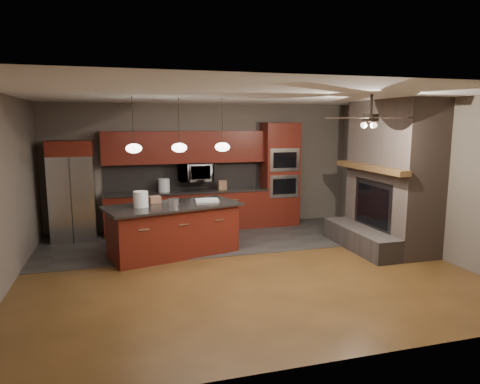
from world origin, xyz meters
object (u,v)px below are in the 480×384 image
object	(u,v)px
microwave	(195,172)
kitchen_island	(173,229)
white_bucket	(141,199)
counter_box	(222,185)
paint_can	(174,202)
counter_bucket	(164,185)
cardboard_box	(155,199)
refrigerator	(73,191)
paint_tray	(207,200)
oven_tower	(280,174)

from	to	relation	value
microwave	kitchen_island	world-z (taller)	microwave
white_bucket	counter_box	xyz separation A→B (m)	(1.86, 1.67, -0.06)
paint_can	counter_box	distance (m)	2.11
kitchen_island	white_bucket	bearing A→B (deg)	171.86
microwave	counter_bucket	bearing A→B (deg)	-175.92
paint_can	cardboard_box	size ratio (longest dim) A/B	0.93
microwave	counter_bucket	world-z (taller)	microwave
refrigerator	counter_box	size ratio (longest dim) A/B	9.98
kitchen_island	paint_tray	bearing A→B (deg)	-1.77
microwave	paint_tray	bearing A→B (deg)	-92.21
microwave	counter_box	world-z (taller)	microwave
cardboard_box	kitchen_island	bearing A→B (deg)	-52.97
refrigerator	white_bucket	distance (m)	2.08
oven_tower	refrigerator	bearing A→B (deg)	-179.07
refrigerator	paint_can	size ratio (longest dim) A/B	10.99
paint_tray	oven_tower	bearing A→B (deg)	41.41
refrigerator	white_bucket	xyz separation A→B (m)	(1.27, -1.64, 0.05)
oven_tower	cardboard_box	bearing A→B (deg)	-155.05
counter_bucket	white_bucket	bearing A→B (deg)	-108.64
kitchen_island	counter_bucket	distance (m)	1.76
microwave	refrigerator	size ratio (longest dim) A/B	0.36
paint_can	paint_tray	bearing A→B (deg)	17.32
refrigerator	cardboard_box	world-z (taller)	refrigerator
oven_tower	kitchen_island	world-z (taller)	oven_tower
microwave	white_bucket	bearing A→B (deg)	-125.86
oven_tower	refrigerator	world-z (taller)	oven_tower
counter_box	counter_bucket	bearing A→B (deg)	176.17
kitchen_island	paint_can	xyz separation A→B (m)	(0.01, -0.05, 0.52)
paint_tray	paint_can	bearing A→B (deg)	-157.74
refrigerator	microwave	bearing A→B (deg)	2.95
oven_tower	refrigerator	xyz separation A→B (m)	(-4.53, -0.07, -0.18)
oven_tower	paint_can	bearing A→B (deg)	-147.55
paint_tray	white_bucket	bearing A→B (deg)	-165.20
microwave	counter_bucket	distance (m)	0.75
refrigerator	paint_can	bearing A→B (deg)	-41.57
counter_bucket	microwave	bearing A→B (deg)	4.08
oven_tower	refrigerator	distance (m)	4.53
microwave	white_bucket	distance (m)	2.20
counter_bucket	counter_box	distance (m)	1.28
microwave	refrigerator	xyz separation A→B (m)	(-2.55, -0.13, -0.29)
kitchen_island	paint_can	bearing A→B (deg)	-94.00
paint_can	counter_bucket	xyz separation A→B (m)	(0.01, 1.71, 0.06)
paint_tray	counter_box	distance (m)	1.60
white_bucket	refrigerator	bearing A→B (deg)	127.67
kitchen_island	paint_can	size ratio (longest dim) A/B	13.88
paint_tray	counter_bucket	xyz separation A→B (m)	(-0.64, 1.51, 0.10)
oven_tower	counter_box	bearing A→B (deg)	-178.25
kitchen_island	cardboard_box	bearing A→B (deg)	123.44
paint_tray	counter_bucket	bearing A→B (deg)	117.91
white_bucket	counter_bucket	world-z (taller)	white_bucket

